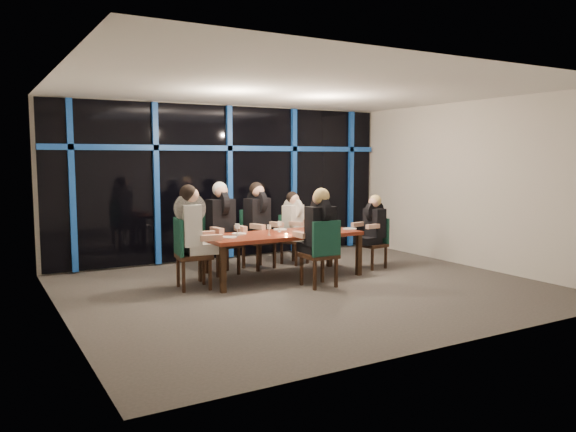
# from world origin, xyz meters

# --- Properties ---
(room) EXTENTS (7.04, 7.00, 3.02)m
(room) POSITION_xyz_m (0.00, 0.00, 2.02)
(room) COLOR #554F4B
(room) RESTS_ON ground
(window_wall) EXTENTS (6.86, 0.43, 2.94)m
(window_wall) POSITION_xyz_m (0.01, 2.93, 1.55)
(window_wall) COLOR black
(window_wall) RESTS_ON ground
(dining_table) EXTENTS (2.60, 1.00, 0.75)m
(dining_table) POSITION_xyz_m (0.00, 0.80, 0.68)
(dining_table) COLOR maroon
(dining_table) RESTS_ON ground
(chair_far_left) EXTENTS (0.54, 0.54, 1.07)m
(chair_far_left) POSITION_xyz_m (-0.73, 1.69, 0.60)
(chair_far_left) COLOR #311B10
(chair_far_left) RESTS_ON ground
(chair_far_mid) EXTENTS (0.59, 0.59, 1.05)m
(chair_far_mid) POSITION_xyz_m (0.02, 1.81, 0.59)
(chair_far_mid) COLOR #311B10
(chair_far_mid) RESTS_ON ground
(chair_far_right) EXTENTS (0.55, 0.55, 0.92)m
(chair_far_right) POSITION_xyz_m (0.79, 1.85, 0.52)
(chair_far_right) COLOR #311B10
(chair_far_right) RESTS_ON ground
(chair_end_left) EXTENTS (0.56, 0.56, 1.08)m
(chair_end_left) POSITION_xyz_m (-1.61, 0.84, 0.60)
(chair_end_left) COLOR #311B10
(chair_end_left) RESTS_ON ground
(chair_end_right) EXTENTS (0.46, 0.46, 0.90)m
(chair_end_right) POSITION_xyz_m (1.91, 0.74, 0.50)
(chair_end_right) COLOR #311B10
(chair_end_right) RESTS_ON ground
(chair_near_mid) EXTENTS (0.49, 0.49, 1.04)m
(chair_near_mid) POSITION_xyz_m (0.21, -0.09, 0.58)
(chair_near_mid) COLOR #311B10
(chair_near_mid) RESTS_ON ground
(diner_far_left) EXTENTS (0.56, 0.69, 1.04)m
(diner_far_left) POSITION_xyz_m (-0.72, 1.60, 1.02)
(diner_far_left) COLOR black
(diner_far_left) RESTS_ON ground
(diner_far_mid) EXTENTS (0.60, 0.71, 1.03)m
(diner_far_mid) POSITION_xyz_m (0.04, 1.72, 1.00)
(diner_far_mid) COLOR black
(diner_far_mid) RESTS_ON ground
(diner_far_right) EXTENTS (0.56, 0.63, 0.90)m
(diner_far_right) POSITION_xyz_m (0.82, 1.78, 0.88)
(diner_far_right) COLOR silver
(diner_far_right) RESTS_ON ground
(diner_end_left) EXTENTS (0.70, 0.57, 1.05)m
(diner_end_left) POSITION_xyz_m (-1.52, 0.83, 1.03)
(diner_end_left) COLOR black
(diner_end_left) RESTS_ON ground
(diner_end_right) EXTENTS (0.58, 0.47, 0.88)m
(diner_end_right) POSITION_xyz_m (1.83, 0.74, 0.86)
(diner_end_right) COLOR black
(diner_end_right) RESTS_ON ground
(diner_near_mid) EXTENTS (0.52, 0.64, 1.01)m
(diner_near_mid) POSITION_xyz_m (0.21, 0.00, 0.99)
(diner_near_mid) COLOR black
(diner_near_mid) RESTS_ON ground
(plate_far_left) EXTENTS (0.24, 0.24, 0.01)m
(plate_far_left) POSITION_xyz_m (-0.66, 1.04, 0.76)
(plate_far_left) COLOR white
(plate_far_left) RESTS_ON dining_table
(plate_far_mid) EXTENTS (0.24, 0.24, 0.01)m
(plate_far_mid) POSITION_xyz_m (0.18, 1.18, 0.76)
(plate_far_mid) COLOR white
(plate_far_mid) RESTS_ON dining_table
(plate_far_right) EXTENTS (0.24, 0.24, 0.01)m
(plate_far_right) POSITION_xyz_m (1.02, 1.25, 0.76)
(plate_far_right) COLOR white
(plate_far_right) RESTS_ON dining_table
(plate_end_left) EXTENTS (0.24, 0.24, 0.01)m
(plate_end_left) POSITION_xyz_m (-0.96, 0.75, 0.76)
(plate_end_left) COLOR white
(plate_end_left) RESTS_ON dining_table
(plate_end_right) EXTENTS (0.24, 0.24, 0.01)m
(plate_end_right) POSITION_xyz_m (1.27, 0.67, 0.76)
(plate_end_right) COLOR white
(plate_end_right) RESTS_ON dining_table
(plate_near_mid) EXTENTS (0.24, 0.24, 0.01)m
(plate_near_mid) POSITION_xyz_m (0.21, 0.57, 0.76)
(plate_near_mid) COLOR white
(plate_near_mid) RESTS_ON dining_table
(wine_bottle) EXTENTS (0.07, 0.07, 0.33)m
(wine_bottle) POSITION_xyz_m (1.00, 0.76, 0.88)
(wine_bottle) COLOR black
(wine_bottle) RESTS_ON dining_table
(water_pitcher) EXTENTS (0.11, 0.10, 0.18)m
(water_pitcher) POSITION_xyz_m (0.76, 0.63, 0.84)
(water_pitcher) COLOR silver
(water_pitcher) RESTS_ON dining_table
(tea_light) EXTENTS (0.04, 0.04, 0.03)m
(tea_light) POSITION_xyz_m (-0.05, 0.56, 0.76)
(tea_light) COLOR #FFA94C
(tea_light) RESTS_ON dining_table
(wine_glass_a) EXTENTS (0.07, 0.07, 0.17)m
(wine_glass_a) POSITION_xyz_m (-0.30, 0.68, 0.87)
(wine_glass_a) COLOR white
(wine_glass_a) RESTS_ON dining_table
(wine_glass_b) EXTENTS (0.07, 0.07, 0.18)m
(wine_glass_b) POSITION_xyz_m (0.04, 0.95, 0.88)
(wine_glass_b) COLOR silver
(wine_glass_b) RESTS_ON dining_table
(wine_glass_c) EXTENTS (0.06, 0.06, 0.16)m
(wine_glass_c) POSITION_xyz_m (0.43, 0.70, 0.87)
(wine_glass_c) COLOR silver
(wine_glass_c) RESTS_ON dining_table
(wine_glass_d) EXTENTS (0.07, 0.07, 0.19)m
(wine_glass_d) POSITION_xyz_m (-0.77, 0.86, 0.89)
(wine_glass_d) COLOR silver
(wine_glass_d) RESTS_ON dining_table
(wine_glass_e) EXTENTS (0.07, 0.07, 0.19)m
(wine_glass_e) POSITION_xyz_m (0.97, 0.93, 0.89)
(wine_glass_e) COLOR silver
(wine_glass_e) RESTS_ON dining_table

